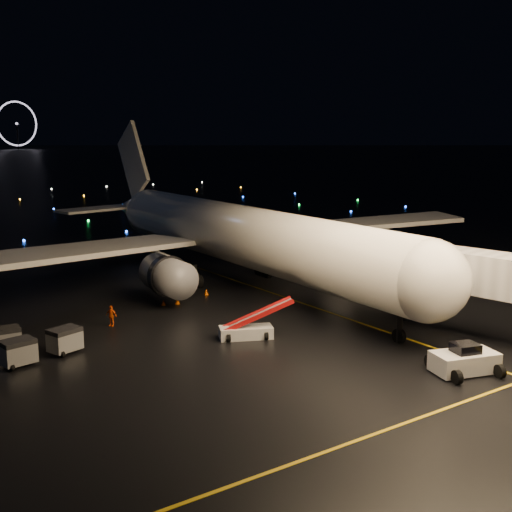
% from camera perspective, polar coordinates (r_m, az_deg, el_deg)
% --- Properties ---
extents(lane_centre, '(0.25, 80.00, 0.02)m').
position_cam_1_polar(lane_centre, '(60.37, 2.59, -3.69)').
color(lane_centre, gold).
rests_on(lane_centre, ground).
extents(lane_cross, '(60.00, 0.25, 0.02)m').
position_cam_1_polar(lane_cross, '(32.04, 5.43, -17.20)').
color(lane_cross, gold).
rests_on(lane_cross, ground).
extents(airliner, '(60.89, 58.00, 16.83)m').
position_cam_1_polar(airliner, '(67.10, -3.02, 5.05)').
color(airliner, silver).
rests_on(airliner, ground).
extents(pushback_tug, '(4.55, 3.24, 1.96)m').
position_cam_1_polar(pushback_tug, '(43.50, 18.06, -8.63)').
color(pushback_tug, silver).
rests_on(pushback_tug, ground).
extents(belt_loader, '(5.95, 3.84, 2.82)m').
position_cam_1_polar(belt_loader, '(48.11, -0.91, -5.70)').
color(belt_loader, silver).
rests_on(belt_loader, ground).
extents(crew_c, '(0.89, 1.04, 1.67)m').
position_cam_1_polar(crew_c, '(52.56, -12.75, -5.20)').
color(crew_c, '#FE5A0C').
rests_on(crew_c, ground).
extents(safety_cone_0, '(0.56, 0.56, 0.54)m').
position_cam_1_polar(safety_cone_0, '(58.42, -7.01, -3.98)').
color(safety_cone_0, '#F35901').
rests_on(safety_cone_0, ground).
extents(safety_cone_1, '(0.50, 0.50, 0.53)m').
position_cam_1_polar(safety_cone_1, '(61.47, -4.45, -3.20)').
color(safety_cone_1, '#F35901').
rests_on(safety_cone_1, ground).
extents(safety_cone_2, '(0.43, 0.43, 0.49)m').
position_cam_1_polar(safety_cone_2, '(58.09, -8.23, -4.12)').
color(safety_cone_2, '#F35901').
rests_on(safety_cone_2, ground).
extents(ferris_wheel, '(49.33, 16.80, 52.00)m').
position_cam_1_polar(ferris_wheel, '(776.14, -20.49, 10.82)').
color(ferris_wheel, black).
rests_on(ferris_wheel, ground).
extents(baggage_cart_0, '(2.46, 2.05, 1.79)m').
position_cam_1_polar(baggage_cart_0, '(47.02, -16.63, -7.21)').
color(baggage_cart_0, gray).
rests_on(baggage_cart_0, ground).
extents(baggage_cart_1, '(2.07, 1.51, 1.69)m').
position_cam_1_polar(baggage_cart_1, '(48.83, -21.38, -6.90)').
color(baggage_cart_1, gray).
rests_on(baggage_cart_1, ground).
extents(baggage_cart_2, '(2.35, 1.84, 1.80)m').
position_cam_1_polar(baggage_cart_2, '(45.42, -20.40, -8.07)').
color(baggage_cart_2, gray).
rests_on(baggage_cart_2, ground).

